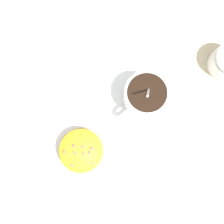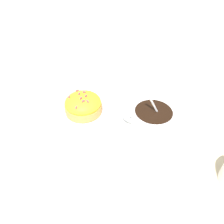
{
  "view_description": "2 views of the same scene",
  "coord_description": "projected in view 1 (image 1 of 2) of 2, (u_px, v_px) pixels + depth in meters",
  "views": [
    {
      "loc": [
        0.03,
        0.05,
        0.55
      ],
      "look_at": [
        -0.01,
        -0.02,
        0.03
      ],
      "focal_mm": 42.0,
      "sensor_mm": 36.0,
      "label": 1
    },
    {
      "loc": [
        -0.19,
        0.32,
        0.35
      ],
      "look_at": [
        0.01,
        0.01,
        0.03
      ],
      "focal_mm": 35.0,
      "sensor_mm": 36.0,
      "label": 2
    }
  ],
  "objects": [
    {
      "name": "frosted_pastry",
      "position": [
        81.0,
        151.0,
        0.52
      ],
      "size": [
        0.09,
        0.09,
        0.05
      ],
      "color": "#C18442",
      "rests_on": "paper_napkin"
    },
    {
      "name": "coffee_cup",
      "position": [
        145.0,
        96.0,
        0.52
      ],
      "size": [
        0.11,
        0.09,
        0.1
      ],
      "color": "white",
      "rests_on": "paper_napkin"
    },
    {
      "name": "paper_napkin",
      "position": [
        113.0,
        123.0,
        0.55
      ],
      "size": [
        0.3,
        0.28,
        0.0
      ],
      "color": "white",
      "rests_on": "ground_plane"
    },
    {
      "name": "ground_plane",
      "position": [
        113.0,
        123.0,
        0.55
      ],
      "size": [
        3.0,
        3.0,
        0.0
      ],
      "primitive_type": "plane",
      "color": "#C6B793"
    }
  ]
}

